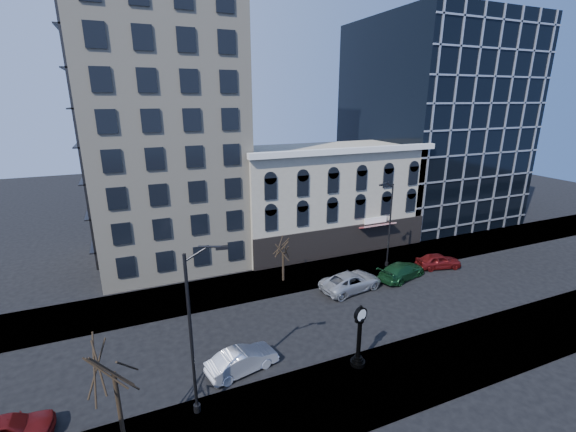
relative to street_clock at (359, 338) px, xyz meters
name	(u,v)px	position (x,y,z in m)	size (l,w,h in m)	color
ground	(284,328)	(-2.92, 6.08, -2.17)	(160.00, 160.00, 0.00)	black
sidewalk_far	(253,285)	(-2.92, 14.08, -2.11)	(160.00, 6.00, 0.12)	#99978B
sidewalk_near	(334,396)	(-2.92, -1.92, -2.11)	(160.00, 6.00, 0.12)	#99978B
cream_tower	(159,80)	(-9.03, 24.97, 17.15)	(15.90, 15.40, 42.50)	#C0B49B
victorian_row	(325,196)	(9.08, 21.97, 3.82)	(22.60, 11.19, 12.50)	#B2A993
glass_office	(431,123)	(29.08, 26.99, 11.83)	(20.00, 20.15, 28.00)	black
street_clock	(359,338)	(0.00, 0.00, 0.00)	(1.03, 1.03, 4.54)	black
street_lamp_near	(202,288)	(-10.10, -0.05, 5.82)	(2.68, 0.77, 10.44)	black
street_lamp_far	(388,202)	(11.13, 12.45, 5.20)	(2.42, 0.98, 9.60)	black
bare_tree_near	(111,355)	(-14.73, -1.01, 3.69)	(4.43, 4.43, 7.60)	#2E2317
bare_tree_far	(283,246)	(0.12, 13.77, 1.60)	(2.83, 2.83, 4.85)	#2E2317
car_near_a	(5,431)	(-20.52, 1.97, -1.39)	(1.86, 4.61, 1.57)	maroon
car_near_b	(242,360)	(-7.39, 2.59, -1.37)	(1.69, 4.86, 1.60)	silver
car_far_a	(351,281)	(5.39, 9.62, -1.31)	(2.86, 6.20, 1.72)	#A5A8AD
car_far_b	(402,271)	(11.43, 9.74, -1.34)	(2.32, 5.72, 1.66)	#143F1E
car_far_c	(438,261)	(16.72, 10.26, -1.37)	(1.91, 4.75, 1.62)	maroon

